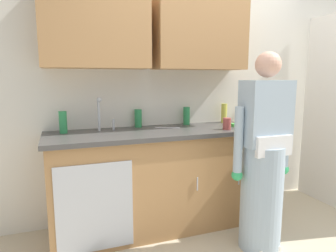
% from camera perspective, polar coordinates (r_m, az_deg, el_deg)
% --- Properties ---
extents(kitchen_wall_with_uppers, '(4.80, 0.44, 2.70)m').
position_cam_1_polar(kitchen_wall_with_uppers, '(3.13, 3.17, 10.20)').
color(kitchen_wall_with_uppers, silver).
rests_on(kitchen_wall_with_uppers, ground).
extents(counter_cabinet, '(1.90, 0.62, 0.90)m').
position_cam_1_polar(counter_cabinet, '(2.87, -2.38, -10.53)').
color(counter_cabinet, '#B27F4C').
rests_on(counter_cabinet, ground).
extents(countertop, '(1.96, 0.66, 0.04)m').
position_cam_1_polar(countertop, '(2.75, -2.40, -1.26)').
color(countertop, '#474442').
rests_on(countertop, counter_cabinet).
extents(sink, '(0.50, 0.36, 0.35)m').
position_cam_1_polar(sink, '(2.66, -11.73, -1.69)').
color(sink, '#B7BABF').
rests_on(sink, counter_cabinet).
extents(person_at_sink, '(0.55, 0.34, 1.62)m').
position_cam_1_polar(person_at_sink, '(2.58, 17.67, -7.63)').
color(person_at_sink, white).
rests_on(person_at_sink, ground).
extents(bottle_dish_liquid, '(0.06, 0.06, 0.21)m').
position_cam_1_polar(bottle_dish_liquid, '(3.27, 10.67, 2.42)').
color(bottle_dish_liquid, '#D8D14C').
rests_on(bottle_dish_liquid, countertop).
extents(bottle_water_short, '(0.07, 0.07, 0.19)m').
position_cam_1_polar(bottle_water_short, '(2.75, -19.42, 0.68)').
color(bottle_water_short, '#2D8C4C').
rests_on(bottle_water_short, countertop).
extents(bottle_soap, '(0.07, 0.07, 0.17)m').
position_cam_1_polar(bottle_soap, '(2.94, -5.72, 1.48)').
color(bottle_soap, '#2D8C4C').
rests_on(bottle_soap, countertop).
extents(bottle_cleaner_spray, '(0.07, 0.07, 0.18)m').
position_cam_1_polar(bottle_cleaner_spray, '(3.09, 3.56, 1.96)').
color(bottle_cleaner_spray, '#2D8C4C').
rests_on(bottle_cleaner_spray, countertop).
extents(cup_by_sink, '(0.08, 0.08, 0.11)m').
position_cam_1_polar(cup_by_sink, '(2.84, 11.20, 0.43)').
color(cup_by_sink, '#B24C47').
rests_on(cup_by_sink, countertop).
extents(knife_on_counter, '(0.23, 0.13, 0.01)m').
position_cam_1_polar(knife_on_counter, '(2.88, -0.15, -0.32)').
color(knife_on_counter, silver).
rests_on(knife_on_counter, countertop).
extents(sponge, '(0.11, 0.07, 0.03)m').
position_cam_1_polar(sponge, '(3.05, 12.95, 0.22)').
color(sponge, '#4CBF4C').
rests_on(sponge, countertop).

